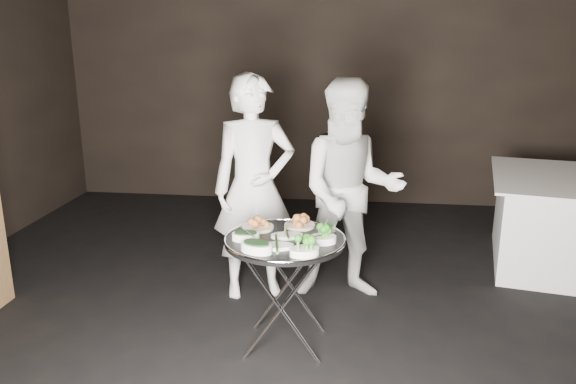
# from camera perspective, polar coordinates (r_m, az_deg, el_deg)

# --- Properties ---
(floor) EXTENTS (6.00, 7.00, 0.05)m
(floor) POSITION_cam_1_polar(r_m,az_deg,el_deg) (3.38, 1.17, -18.33)
(floor) COLOR black
(floor) RESTS_ON ground
(wall_back) EXTENTS (6.00, 0.05, 3.00)m
(wall_back) POSITION_cam_1_polar(r_m,az_deg,el_deg) (6.33, 4.65, 12.37)
(wall_back) COLOR black
(wall_back) RESTS_ON floor
(tray_stand) EXTENTS (0.47, 0.40, 0.69)m
(tray_stand) POSITION_cam_1_polar(r_m,az_deg,el_deg) (3.44, -0.31, -9.75)
(tray_stand) COLOR silver
(tray_stand) RESTS_ON floor
(serving_tray) EXTENTS (0.72, 0.72, 0.04)m
(serving_tray) POSITION_cam_1_polar(r_m,az_deg,el_deg) (3.32, -0.32, -4.91)
(serving_tray) COLOR black
(serving_tray) RESTS_ON tray_stand
(potato_plate_a) EXTENTS (0.20, 0.20, 0.07)m
(potato_plate_a) POSITION_cam_1_polar(r_m,az_deg,el_deg) (3.47, -3.10, -3.25)
(potato_plate_a) COLOR beige
(potato_plate_a) RESTS_ON serving_tray
(potato_plate_b) EXTENTS (0.19, 0.19, 0.07)m
(potato_plate_b) POSITION_cam_1_polar(r_m,az_deg,el_deg) (3.51, 1.19, -3.07)
(potato_plate_b) COLOR beige
(potato_plate_b) RESTS_ON serving_tray
(greens_bowl) EXTENTS (0.11, 0.11, 0.06)m
(greens_bowl) POSITION_cam_1_polar(r_m,az_deg,el_deg) (3.42, 3.96, -3.63)
(greens_bowl) COLOR white
(greens_bowl) RESTS_ON serving_tray
(asparagus_plate_a) EXTENTS (0.21, 0.15, 0.04)m
(asparagus_plate_a) POSITION_cam_1_polar(r_m,az_deg,el_deg) (3.33, -0.12, -4.35)
(asparagus_plate_a) COLOR white
(asparagus_plate_a) RESTS_ON serving_tray
(asparagus_plate_b) EXTENTS (0.21, 0.14, 0.04)m
(asparagus_plate_b) POSITION_cam_1_polar(r_m,az_deg,el_deg) (3.17, -1.17, -5.41)
(asparagus_plate_b) COLOR white
(asparagus_plate_b) RESTS_ON serving_tray
(spinach_bowl_a) EXTENTS (0.17, 0.12, 0.07)m
(spinach_bowl_a) POSITION_cam_1_polar(r_m,az_deg,el_deg) (3.29, -4.32, -4.38)
(spinach_bowl_a) COLOR white
(spinach_bowl_a) RESTS_ON serving_tray
(spinach_bowl_b) EXTENTS (0.22, 0.18, 0.08)m
(spinach_bowl_b) POSITION_cam_1_polar(r_m,az_deg,el_deg) (3.11, -3.23, -5.46)
(spinach_bowl_b) COLOR white
(spinach_bowl_b) RESTS_ON serving_tray
(broccoli_bowl_a) EXTENTS (0.18, 0.15, 0.07)m
(broccoli_bowl_a) POSITION_cam_1_polar(r_m,az_deg,el_deg) (3.25, 3.53, -4.67)
(broccoli_bowl_a) COLOR white
(broccoli_bowl_a) RESTS_ON serving_tray
(broccoli_bowl_b) EXTENTS (0.20, 0.17, 0.07)m
(broccoli_bowl_b) POSITION_cam_1_polar(r_m,az_deg,el_deg) (3.07, 1.69, -5.89)
(broccoli_bowl_b) COLOR white
(broccoli_bowl_b) RESTS_ON serving_tray
(serving_utensils) EXTENTS (0.58, 0.42, 0.01)m
(serving_utensils) POSITION_cam_1_polar(r_m,az_deg,el_deg) (3.36, 0.11, -3.57)
(serving_utensils) COLOR silver
(serving_utensils) RESTS_ON serving_tray
(waiter_left) EXTENTS (0.68, 0.56, 1.62)m
(waiter_left) POSITION_cam_1_polar(r_m,az_deg,el_deg) (4.01, -3.45, 0.41)
(waiter_left) COLOR silver
(waiter_left) RESTS_ON floor
(waiter_right) EXTENTS (0.84, 0.69, 1.59)m
(waiter_right) POSITION_cam_1_polar(r_m,az_deg,el_deg) (3.99, 6.35, 0.05)
(waiter_right) COLOR silver
(waiter_right) RESTS_ON floor
(dining_table) EXTENTS (1.33, 1.33, 0.76)m
(dining_table) POSITION_cam_1_polar(r_m,az_deg,el_deg) (5.14, 27.15, -2.84)
(dining_table) COLOR white
(dining_table) RESTS_ON floor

